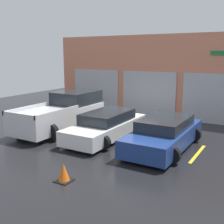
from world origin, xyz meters
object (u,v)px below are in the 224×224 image
sedan_side (164,134)px  traffic_cone (64,173)px  sedan_white (107,126)px  pickup_truck (63,112)px

sedan_side → traffic_cone: 4.64m
traffic_cone → sedan_white: bearing=105.2°
sedan_white → sedan_side: (2.70, -0.00, 0.02)m
pickup_truck → traffic_cone: pickup_truck is taller
traffic_cone → pickup_truck: bearing=129.9°
sedan_side → traffic_cone: bearing=-109.0°
sedan_white → traffic_cone: 4.55m
sedan_white → pickup_truck: bearing=174.4°
sedan_white → traffic_cone: bearing=-74.8°
sedan_white → sedan_side: bearing=-0.1°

